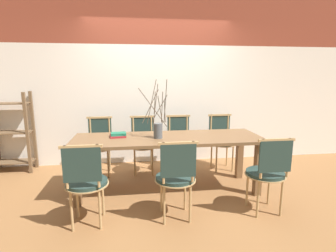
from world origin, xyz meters
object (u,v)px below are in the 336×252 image
dining_table (168,145)px  shelving_rack (11,133)px  chair_far_center (179,140)px  book_stack (118,135)px  vase_centerpiece (158,128)px  chair_near_center (268,171)px

dining_table → shelving_rack: bearing=156.1°
chair_far_center → book_stack: size_ratio=4.02×
dining_table → vase_centerpiece: 0.27m
vase_centerpiece → chair_far_center: bearing=61.5°
shelving_rack → vase_centerpiece: bearing=-25.8°
chair_far_center → vase_centerpiece: 0.97m
dining_table → chair_far_center: chair_far_center is taller
dining_table → chair_near_center: size_ratio=2.74×
chair_near_center → book_stack: size_ratio=4.02×
chair_near_center → book_stack: chair_near_center is taller
vase_centerpiece → shelving_rack: (-2.28, 1.10, -0.23)m
dining_table → chair_far_center: 0.82m
chair_far_center → book_stack: bearing=34.1°
dining_table → book_stack: book_stack is taller
chair_near_center → shelving_rack: shelving_rack is taller
vase_centerpiece → book_stack: vase_centerpiece is taller
shelving_rack → chair_far_center: bearing=-6.7°
dining_table → shelving_rack: 2.64m
dining_table → shelving_rack: shelving_rack is taller
chair_far_center → book_stack: (-0.95, -0.64, 0.27)m
shelving_rack → chair_near_center: bearing=-27.9°
chair_near_center → vase_centerpiece: (-1.16, 0.72, 0.37)m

